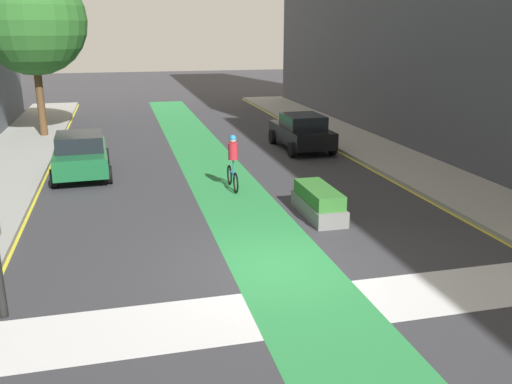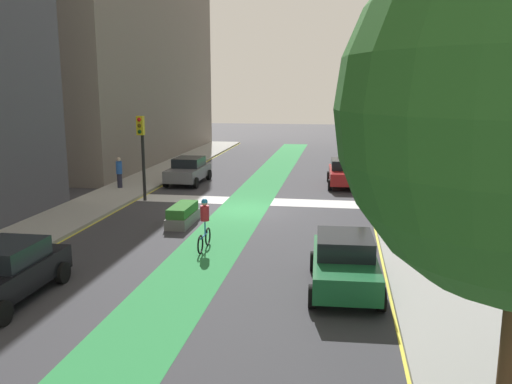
{
  "view_description": "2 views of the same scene",
  "coord_description": "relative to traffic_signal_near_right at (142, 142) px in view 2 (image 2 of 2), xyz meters",
  "views": [
    {
      "loc": [
        -3.21,
        -10.95,
        5.17
      ],
      "look_at": [
        0.07,
        2.16,
        1.13
      ],
      "focal_mm": 38.46,
      "sensor_mm": 36.0,
      "label": 1
    },
    {
      "loc": [
        -4.48,
        24.44,
        5.8
      ],
      "look_at": [
        -0.89,
        2.15,
        1.32
      ],
      "focal_mm": 37.33,
      "sensor_mm": 36.0,
      "label": 2
    }
  ],
  "objects": [
    {
      "name": "curb_stripe_right",
      "position": [
        0.48,
        1.18,
        -3.05
      ],
      "size": [
        0.16,
        60.0,
        0.01
      ],
      "primitive_type": "cube",
      "color": "yellow",
      "rests_on": "ground_plane"
    },
    {
      "name": "car_grey_right_near",
      "position": [
        -0.83,
        -5.33,
        -2.26
      ],
      "size": [
        2.07,
        4.23,
        1.57
      ],
      "color": "slate",
      "rests_on": "ground_plane"
    },
    {
      "name": "car_black_right_far",
      "position": [
        -0.95,
        13.0,
        -2.26
      ],
      "size": [
        2.04,
        4.21,
        1.57
      ],
      "color": "black",
      "rests_on": "ground_plane"
    },
    {
      "name": "sidewalk_right",
      "position": [
        1.98,
        1.18,
        -2.98
      ],
      "size": [
        3.0,
        60.0,
        0.15
      ],
      "primitive_type": "cube",
      "color": "#9E9E99",
      "rests_on": "ground_plane"
    },
    {
      "name": "pedestrian_sidewalk_right_a",
      "position": [
        2.42,
        -2.58,
        -2.02
      ],
      "size": [
        0.34,
        0.34,
        1.74
      ],
      "color": "#262638",
      "rests_on": "sidewalk_right"
    },
    {
      "name": "ground_plane",
      "position": [
        -5.52,
        1.18,
        -3.06
      ],
      "size": [
        120.0,
        120.0,
        0.0
      ],
      "primitive_type": "plane",
      "color": "#38383D"
    },
    {
      "name": "bike_lane_paint",
      "position": [
        -5.37,
        1.18,
        -3.05
      ],
      "size": [
        2.4,
        60.0,
        0.01
      ],
      "primitive_type": "cube",
      "color": "#2D8C47",
      "rests_on": "ground_plane"
    },
    {
      "name": "curb_stripe_left",
      "position": [
        -11.52,
        1.18,
        -3.05
      ],
      "size": [
        0.16,
        60.0,
        0.01
      ],
      "primitive_type": "cube",
      "color": "yellow",
      "rests_on": "ground_plane"
    },
    {
      "name": "car_green_left_far",
      "position": [
        -10.19,
        10.64,
        -2.26
      ],
      "size": [
        2.17,
        4.27,
        1.57
      ],
      "color": "#196033",
      "rests_on": "ground_plane"
    },
    {
      "name": "crosswalk_band",
      "position": [
        -5.52,
        -0.82,
        -3.05
      ],
      "size": [
        12.0,
        1.8,
        0.01
      ],
      "primitive_type": "cube",
      "color": "silver",
      "rests_on": "ground_plane"
    },
    {
      "name": "traffic_signal_near_right",
      "position": [
        0.0,
        0.0,
        0.0
      ],
      "size": [
        0.35,
        0.52,
        4.37
      ],
      "color": "black",
      "rests_on": "ground_plane"
    },
    {
      "name": "pedestrian_sidewalk_left_a",
      "position": [
        -13.84,
        -4.16,
        -2.13
      ],
      "size": [
        0.34,
        0.34,
        1.55
      ],
      "color": "#262638",
      "rests_on": "sidewalk_left"
    },
    {
      "name": "car_red_left_near",
      "position": [
        -10.25,
        -5.94,
        -2.26
      ],
      "size": [
        2.19,
        4.28,
        1.57
      ],
      "color": "#A51919",
      "rests_on": "ground_plane"
    },
    {
      "name": "median_planter",
      "position": [
        -3.37,
        4.27,
        -2.65
      ],
      "size": [
        0.88,
        2.42,
        0.85
      ],
      "color": "slate",
      "rests_on": "ground_plane"
    },
    {
      "name": "sidewalk_left",
      "position": [
        -13.02,
        1.18,
        -2.98
      ],
      "size": [
        3.0,
        60.0,
        0.15
      ],
      "primitive_type": "cube",
      "color": "#9E9E99",
      "rests_on": "ground_plane"
    },
    {
      "name": "traffic_signal_near_left",
      "position": [
        -11.08,
        0.38,
        -0.0
      ],
      "size": [
        0.35,
        0.52,
        4.36
      ],
      "color": "black",
      "rests_on": "ground_plane"
    },
    {
      "name": "cyclist_in_lane",
      "position": [
        -5.19,
        7.53,
        -2.09
      ],
      "size": [
        0.32,
        1.73,
        1.86
      ],
      "color": "black",
      "rests_on": "ground_plane"
    }
  ]
}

